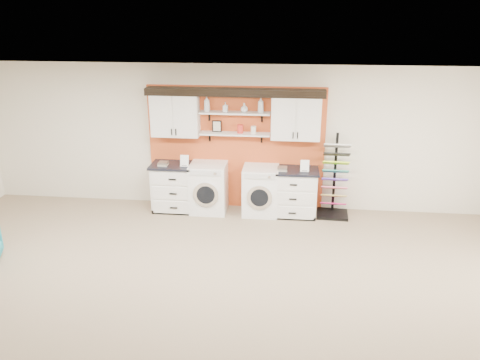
# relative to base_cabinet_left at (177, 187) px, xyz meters

# --- Properties ---
(floor) EXTENTS (10.00, 10.00, 0.00)m
(floor) POSITION_rel_base_cabinet_left_xyz_m (1.13, -3.64, -0.47)
(floor) COLOR #817157
(floor) RESTS_ON ground
(ceiling) EXTENTS (10.00, 10.00, 0.00)m
(ceiling) POSITION_rel_base_cabinet_left_xyz_m (1.13, -3.64, 2.33)
(ceiling) COLOR white
(ceiling) RESTS_ON wall_back
(wall_back) EXTENTS (10.00, 0.00, 10.00)m
(wall_back) POSITION_rel_base_cabinet_left_xyz_m (1.13, 0.36, 0.93)
(wall_back) COLOR beige
(wall_back) RESTS_ON floor
(accent_panel) EXTENTS (3.40, 0.07, 2.40)m
(accent_panel) POSITION_rel_base_cabinet_left_xyz_m (1.13, 0.32, 0.73)
(accent_panel) COLOR #C34C21
(accent_panel) RESTS_ON wall_back
(upper_cabinet_left) EXTENTS (0.90, 0.35, 0.84)m
(upper_cabinet_left) POSITION_rel_base_cabinet_left_xyz_m (-0.00, 0.15, 1.41)
(upper_cabinet_left) COLOR white
(upper_cabinet_left) RESTS_ON wall_back
(upper_cabinet_right) EXTENTS (0.90, 0.35, 0.84)m
(upper_cabinet_right) POSITION_rel_base_cabinet_left_xyz_m (2.26, 0.15, 1.41)
(upper_cabinet_right) COLOR white
(upper_cabinet_right) RESTS_ON wall_back
(shelf_lower) EXTENTS (1.32, 0.28, 0.03)m
(shelf_lower) POSITION_rel_base_cabinet_left_xyz_m (1.13, 0.16, 1.06)
(shelf_lower) COLOR white
(shelf_lower) RESTS_ON wall_back
(shelf_upper) EXTENTS (1.32, 0.28, 0.03)m
(shelf_upper) POSITION_rel_base_cabinet_left_xyz_m (1.13, 0.16, 1.46)
(shelf_upper) COLOR white
(shelf_upper) RESTS_ON wall_back
(crown_molding) EXTENTS (3.30, 0.41, 0.13)m
(crown_molding) POSITION_rel_base_cabinet_left_xyz_m (1.13, 0.17, 1.86)
(crown_molding) COLOR black
(crown_molding) RESTS_ON wall_back
(picture_frame) EXTENTS (0.18, 0.02, 0.22)m
(picture_frame) POSITION_rel_base_cabinet_left_xyz_m (0.78, 0.21, 1.19)
(picture_frame) COLOR black
(picture_frame) RESTS_ON shelf_lower
(canister_red) EXTENTS (0.11, 0.11, 0.16)m
(canister_red) POSITION_rel_base_cabinet_left_xyz_m (1.23, 0.16, 1.16)
(canister_red) COLOR red
(canister_red) RESTS_ON shelf_lower
(canister_cream) EXTENTS (0.10, 0.10, 0.14)m
(canister_cream) POSITION_rel_base_cabinet_left_xyz_m (1.48, 0.16, 1.15)
(canister_cream) COLOR silver
(canister_cream) RESTS_ON shelf_lower
(base_cabinet_left) EXTENTS (0.96, 0.66, 0.94)m
(base_cabinet_left) POSITION_rel_base_cabinet_left_xyz_m (0.00, 0.00, 0.00)
(base_cabinet_left) COLOR white
(base_cabinet_left) RESTS_ON floor
(base_cabinet_right) EXTENTS (0.94, 0.66, 0.92)m
(base_cabinet_right) POSITION_rel_base_cabinet_left_xyz_m (2.26, 0.00, -0.01)
(base_cabinet_right) COLOR white
(base_cabinet_right) RESTS_ON floor
(washer) EXTENTS (0.69, 0.71, 0.96)m
(washer) POSITION_rel_base_cabinet_left_xyz_m (0.63, -0.00, 0.01)
(washer) COLOR white
(washer) RESTS_ON floor
(dryer) EXTENTS (0.67, 0.71, 0.93)m
(dryer) POSITION_rel_base_cabinet_left_xyz_m (1.64, -0.00, -0.00)
(dryer) COLOR white
(dryer) RESTS_ON floor
(sample_rack) EXTENTS (0.60, 0.51, 1.59)m
(sample_rack) POSITION_rel_base_cabinet_left_xyz_m (3.03, 0.03, 0.05)
(sample_rack) COLOR black
(sample_rack) RESTS_ON floor
(soap_bottle_a) EXTENTS (0.15, 0.15, 0.29)m
(soap_bottle_a) POSITION_rel_base_cabinet_left_xyz_m (0.61, 0.16, 1.62)
(soap_bottle_a) COLOR silver
(soap_bottle_a) RESTS_ON shelf_upper
(soap_bottle_b) EXTENTS (0.09, 0.09, 0.18)m
(soap_bottle_b) POSITION_rel_base_cabinet_left_xyz_m (0.95, 0.16, 1.57)
(soap_bottle_b) COLOR silver
(soap_bottle_b) RESTS_ON shelf_upper
(soap_bottle_c) EXTENTS (0.19, 0.19, 0.17)m
(soap_bottle_c) POSITION_rel_base_cabinet_left_xyz_m (1.30, 0.16, 1.56)
(soap_bottle_c) COLOR silver
(soap_bottle_c) RESTS_ON shelf_upper
(soap_bottle_d) EXTENTS (0.15, 0.15, 0.29)m
(soap_bottle_d) POSITION_rel_base_cabinet_left_xyz_m (1.61, 0.16, 1.62)
(soap_bottle_d) COLOR silver
(soap_bottle_d) RESTS_ON shelf_upper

